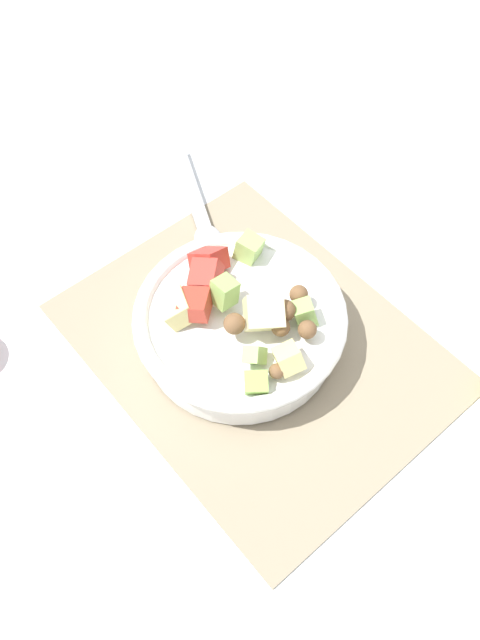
# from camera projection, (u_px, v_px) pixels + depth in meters

# --- Properties ---
(ground_plane) EXTENTS (2.40, 2.40, 0.00)m
(ground_plane) POSITION_uv_depth(u_px,v_px,m) (256.00, 346.00, 0.73)
(ground_plane) COLOR silver
(placemat) EXTENTS (0.41, 0.32, 0.01)m
(placemat) POSITION_uv_depth(u_px,v_px,m) (256.00, 344.00, 0.73)
(placemat) COLOR gray
(placemat) RESTS_ON ground_plane
(salad_bowl) EXTENTS (0.23, 0.23, 0.10)m
(salad_bowl) POSITION_uv_depth(u_px,v_px,m) (240.00, 322.00, 0.70)
(salad_bowl) COLOR white
(salad_bowl) RESTS_ON placemat
(serving_spoon) EXTENTS (0.20, 0.11, 0.01)m
(serving_spoon) POSITION_uv_depth(u_px,v_px,m) (202.00, 219.00, 0.82)
(serving_spoon) COLOR #B7B7BC
(serving_spoon) RESTS_ON placemat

